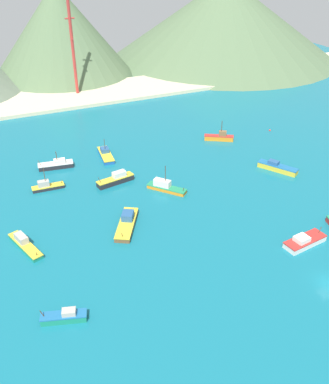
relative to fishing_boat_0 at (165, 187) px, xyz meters
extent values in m
cube|color=#146B7F|center=(12.36, -9.80, -1.17)|extent=(260.00, 280.00, 0.50)
cube|color=orange|center=(0.25, -0.29, -0.53)|extent=(7.64, 8.55, 0.78)
cube|color=#238C5B|center=(0.25, -0.29, -0.04)|extent=(7.79, 8.72, 0.20)
cube|color=silver|center=(-0.50, 0.60, 0.83)|extent=(3.80, 4.09, 1.54)
cylinder|color=#4C3823|center=(2.92, -3.51, 0.40)|extent=(0.40, 0.45, 1.07)
cylinder|color=#4C3823|center=(0.01, -0.01, 3.54)|extent=(0.15, 0.15, 3.88)
cube|color=#1E5BA8|center=(-7.25, 22.39, -0.48)|extent=(3.71, 9.81, 0.89)
cube|color=gold|center=(-7.25, 22.39, 0.07)|extent=(3.78, 10.01, 0.20)
cube|color=#28568C|center=(-7.12, 23.59, 0.71)|extent=(2.29, 2.70, 1.09)
cylinder|color=#4C3823|center=(-7.18, 23.09, 2.68)|extent=(0.13, 0.13, 2.83)
cube|color=#198466|center=(-33.08, -8.56, -0.57)|extent=(5.08, 10.26, 0.71)
cube|color=gold|center=(-33.08, -8.56, -0.12)|extent=(5.18, 10.47, 0.20)
cube|color=#B2ADA3|center=(-33.47, -7.35, 0.66)|extent=(2.42, 3.46, 1.36)
cylinder|color=#4C3823|center=(-31.66, -12.89, 0.28)|extent=(0.25, 0.47, 0.97)
cube|color=#232328|center=(-24.72, 11.83, -0.55)|extent=(7.32, 2.31, 0.75)
cube|color=gold|center=(-24.72, 11.83, -0.07)|extent=(7.46, 2.35, 0.20)
cube|color=#B2ADA3|center=(-25.62, 11.88, 0.72)|extent=(2.64, 1.58, 1.39)
cylinder|color=#4C3823|center=(-21.48, 11.65, 0.35)|extent=(0.48, 0.15, 1.03)
cylinder|color=#4C3823|center=(-25.11, 11.85, 3.14)|extent=(0.13, 0.13, 3.45)
cube|color=brown|center=(-13.22, -10.08, -0.47)|extent=(8.13, 10.99, 0.90)
cube|color=gold|center=(-13.22, -10.08, 0.08)|extent=(8.29, 11.21, 0.20)
cube|color=#28568C|center=(-12.53, -8.90, 0.89)|extent=(3.37, 3.57, 1.42)
cylinder|color=#4C3823|center=(-15.70, -14.34, 0.61)|extent=(0.38, 0.53, 1.23)
cube|color=#198466|center=(-30.53, -29.29, -0.40)|extent=(7.13, 3.82, 1.05)
cube|color=#1E669E|center=(-30.53, -29.29, 0.22)|extent=(7.27, 3.90, 0.20)
cube|color=#B2ADA3|center=(-29.71, -29.55, 0.73)|extent=(2.40, 1.95, 0.82)
cylinder|color=#4C3823|center=(-33.49, -28.37, 0.86)|extent=(0.62, 0.30, 1.42)
cube|color=#232328|center=(-20.75, 21.90, -0.37)|extent=(8.82, 3.77, 1.10)
cube|color=white|center=(-20.75, 21.90, 0.28)|extent=(8.99, 3.85, 0.20)
cube|color=silver|center=(-19.69, 21.74, 0.82)|extent=(3.13, 2.33, 0.86)
cylinder|color=#4C3823|center=(-24.55, 22.44, 0.96)|extent=(0.65, 0.21, 1.49)
cylinder|color=#4C3823|center=(-20.26, 21.83, 2.42)|extent=(0.17, 0.17, 2.34)
cube|color=#232328|center=(-9.50, 7.94, -0.29)|extent=(9.33, 3.75, 1.26)
cube|color=gold|center=(-9.50, 7.94, 0.44)|extent=(9.52, 3.82, 0.20)
cube|color=silver|center=(-8.39, 8.14, 1.20)|extent=(3.42, 2.16, 1.32)
cylinder|color=#4C3823|center=(-13.53, 7.20, 1.22)|extent=(0.73, 0.25, 1.70)
cube|color=silver|center=(15.84, -29.65, -0.38)|extent=(8.99, 4.08, 1.08)
cube|color=red|center=(15.84, -29.65, 0.26)|extent=(9.17, 4.16, 0.20)
cube|color=silver|center=(14.77, -29.78, 0.81)|extent=(2.88, 2.57, 0.91)
cylinder|color=#4C3823|center=(19.72, -29.15, 0.91)|extent=(0.64, 0.20, 1.46)
cube|color=gold|center=(29.85, -2.88, -0.28)|extent=(7.00, 9.74, 1.29)
cube|color=#1E669E|center=(29.85, -2.88, 0.47)|extent=(7.14, 9.94, 0.20)
cube|color=#28568C|center=(29.23, -1.81, 1.00)|extent=(2.79, 3.09, 0.86)
cube|color=orange|center=(26.00, 19.45, -0.29)|extent=(7.96, 5.83, 1.27)
cube|color=red|center=(26.00, 19.45, 0.45)|extent=(8.12, 5.94, 0.20)
cube|color=brown|center=(26.87, 18.91, 1.25)|extent=(2.51, 2.26, 1.40)
cylinder|color=#4C3823|center=(26.51, 19.13, 3.52)|extent=(0.18, 0.18, 3.14)
sphere|color=red|center=(43.84, 19.10, -0.81)|extent=(0.62, 0.62, 0.62)
cube|color=beige|center=(12.36, 74.42, -0.32)|extent=(247.00, 25.40, 1.20)
cone|color=#56704C|center=(1.02, 105.21, 17.19)|extent=(58.39, 58.39, 36.22)
cone|color=#56704C|center=(78.59, 104.50, 16.92)|extent=(107.07, 107.07, 35.67)
cylinder|color=#B7332D|center=(-1.00, 75.66, 15.60)|extent=(1.07, 1.07, 33.03)
cylinder|color=#B7332D|center=(-1.00, 75.66, 26.17)|extent=(3.30, 0.53, 0.53)
cylinder|color=#B7332D|center=(-1.00, 75.66, 19.56)|extent=(0.53, 2.64, 0.53)
camera|label=1|loc=(-35.65, -77.76, 49.80)|focal=39.93mm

